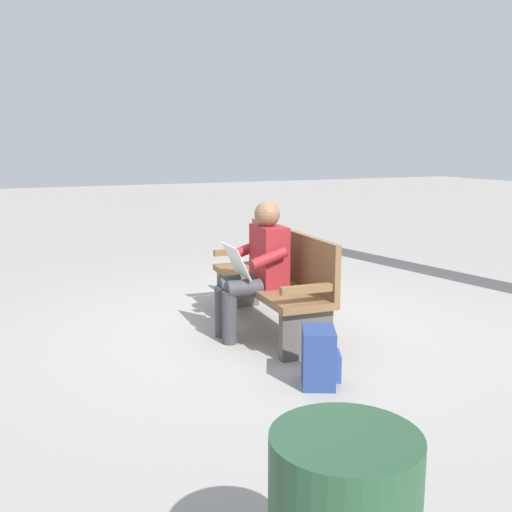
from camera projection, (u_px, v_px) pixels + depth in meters
The scene contains 4 objects.
ground_plane at pixel (267, 329), 5.40m from camera, with size 40.00×40.00×0.00m, color gray.
bench_near at pixel (275, 279), 5.34m from camera, with size 1.83×0.60×0.90m.
person_seated at pixel (257, 266), 5.08m from camera, with size 0.59×0.59×1.18m.
backpack at pixel (319, 357), 4.11m from camera, with size 0.37×0.35×0.40m.
Camera 1 is at (-4.66, 2.26, 1.65)m, focal length 41.58 mm.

